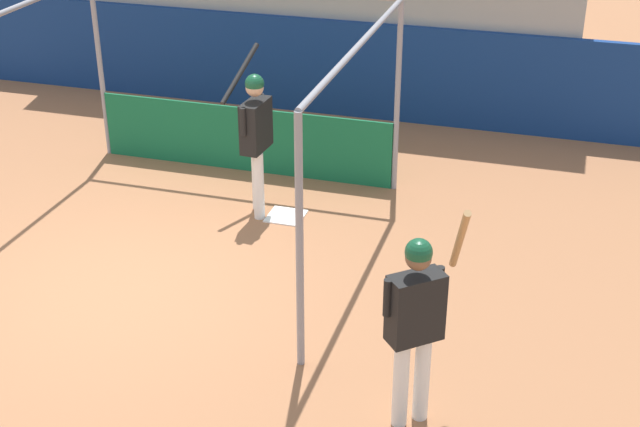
# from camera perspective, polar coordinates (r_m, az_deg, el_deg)

# --- Properties ---
(ground_plane) EXTENTS (60.00, 60.00, 0.00)m
(ground_plane) POSITION_cam_1_polar(r_m,az_deg,el_deg) (9.68, -12.71, -4.63)
(ground_plane) COLOR #9E6642
(outfield_wall) EXTENTS (24.00, 0.12, 1.49)m
(outfield_wall) POSITION_cam_1_polar(r_m,az_deg,el_deg) (14.13, -2.01, 9.55)
(outfield_wall) COLOR navy
(outfield_wall) RESTS_ON ground
(batting_cage) EXTENTS (4.19, 4.02, 2.50)m
(batting_cage) POSITION_cam_1_polar(r_m,az_deg,el_deg) (11.11, -6.43, 6.45)
(batting_cage) COLOR gray
(batting_cage) RESTS_ON ground
(home_plate) EXTENTS (0.44, 0.44, 0.02)m
(home_plate) POSITION_cam_1_polar(r_m,az_deg,el_deg) (10.88, -2.20, -0.16)
(home_plate) COLOR white
(home_plate) RESTS_ON ground
(player_batter) EXTENTS (0.55, 0.99, 1.95)m
(player_batter) POSITION_cam_1_polar(r_m,az_deg,el_deg) (10.55, -4.14, 5.31)
(player_batter) COLOR white
(player_batter) RESTS_ON ground
(player_waiting) EXTENTS (0.63, 0.73, 2.03)m
(player_waiting) POSITION_cam_1_polar(r_m,az_deg,el_deg) (7.13, 6.17, -6.50)
(player_waiting) COLOR white
(player_waiting) RESTS_ON ground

